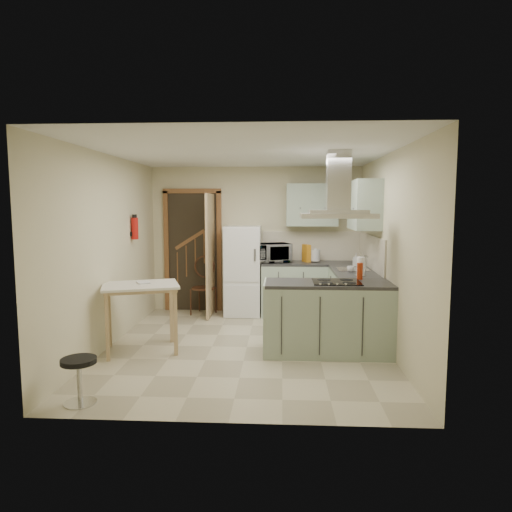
# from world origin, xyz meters

# --- Properties ---
(floor) EXTENTS (4.20, 4.20, 0.00)m
(floor) POSITION_xyz_m (0.00, 0.00, 0.00)
(floor) COLOR beige
(floor) RESTS_ON ground
(ceiling) EXTENTS (4.20, 4.20, 0.00)m
(ceiling) POSITION_xyz_m (0.00, 0.00, 2.50)
(ceiling) COLOR silver
(ceiling) RESTS_ON back_wall
(back_wall) EXTENTS (3.60, 0.00, 3.60)m
(back_wall) POSITION_xyz_m (0.00, 2.10, 1.25)
(back_wall) COLOR beige
(back_wall) RESTS_ON floor
(left_wall) EXTENTS (0.00, 4.20, 4.20)m
(left_wall) POSITION_xyz_m (-1.80, 0.00, 1.25)
(left_wall) COLOR beige
(left_wall) RESTS_ON floor
(right_wall) EXTENTS (0.00, 4.20, 4.20)m
(right_wall) POSITION_xyz_m (1.80, 0.00, 1.25)
(right_wall) COLOR beige
(right_wall) RESTS_ON floor
(doorway) EXTENTS (1.10, 0.12, 2.10)m
(doorway) POSITION_xyz_m (-1.10, 2.07, 1.05)
(doorway) COLOR brown
(doorway) RESTS_ON floor
(fridge) EXTENTS (0.60, 0.60, 1.50)m
(fridge) POSITION_xyz_m (-0.20, 1.80, 0.75)
(fridge) COLOR white
(fridge) RESTS_ON floor
(counter_back) EXTENTS (1.08, 0.60, 0.90)m
(counter_back) POSITION_xyz_m (0.66, 1.80, 0.45)
(counter_back) COLOR #9EB2A0
(counter_back) RESTS_ON floor
(counter_right) EXTENTS (0.60, 1.95, 0.90)m
(counter_right) POSITION_xyz_m (1.50, 1.12, 0.45)
(counter_right) COLOR #9EB2A0
(counter_right) RESTS_ON floor
(splashback) EXTENTS (1.68, 0.02, 0.50)m
(splashback) POSITION_xyz_m (0.96, 2.09, 1.15)
(splashback) COLOR beige
(splashback) RESTS_ON counter_back
(wall_cabinet_back) EXTENTS (0.85, 0.35, 0.70)m
(wall_cabinet_back) POSITION_xyz_m (0.95, 1.93, 1.85)
(wall_cabinet_back) COLOR #9EB2A0
(wall_cabinet_back) RESTS_ON back_wall
(wall_cabinet_right) EXTENTS (0.35, 0.90, 0.70)m
(wall_cabinet_right) POSITION_xyz_m (1.62, 0.85, 1.85)
(wall_cabinet_right) COLOR #9EB2A0
(wall_cabinet_right) RESTS_ON right_wall
(peninsula) EXTENTS (1.55, 0.65, 0.90)m
(peninsula) POSITION_xyz_m (1.02, -0.18, 0.45)
(peninsula) COLOR #9EB2A0
(peninsula) RESTS_ON floor
(hob) EXTENTS (0.58, 0.50, 0.01)m
(hob) POSITION_xyz_m (1.12, -0.18, 0.91)
(hob) COLOR black
(hob) RESTS_ON peninsula
(extractor_hood) EXTENTS (0.90, 0.55, 0.10)m
(extractor_hood) POSITION_xyz_m (1.12, -0.18, 1.72)
(extractor_hood) COLOR silver
(extractor_hood) RESTS_ON ceiling
(sink) EXTENTS (0.45, 0.40, 0.01)m
(sink) POSITION_xyz_m (1.50, 0.95, 0.91)
(sink) COLOR silver
(sink) RESTS_ON counter_right
(fire_extinguisher) EXTENTS (0.10, 0.10, 0.32)m
(fire_extinguisher) POSITION_xyz_m (-1.74, 0.90, 1.50)
(fire_extinguisher) COLOR #B2140F
(fire_extinguisher) RESTS_ON left_wall
(drop_leaf_table) EXTENTS (1.09, 0.95, 0.86)m
(drop_leaf_table) POSITION_xyz_m (-1.32, -0.23, 0.43)
(drop_leaf_table) COLOR tan
(drop_leaf_table) RESTS_ON floor
(bentwood_chair) EXTENTS (0.49, 0.49, 0.89)m
(bentwood_chair) POSITION_xyz_m (-0.87, 1.78, 0.45)
(bentwood_chair) COLOR #481E18
(bentwood_chair) RESTS_ON floor
(stool) EXTENTS (0.38, 0.38, 0.44)m
(stool) POSITION_xyz_m (-1.43, -1.79, 0.22)
(stool) COLOR black
(stool) RESTS_ON floor
(microwave) EXTENTS (0.67, 0.57, 0.32)m
(microwave) POSITION_xyz_m (0.29, 1.77, 1.06)
(microwave) COLOR black
(microwave) RESTS_ON counter_back
(kettle) EXTENTS (0.18, 0.18, 0.23)m
(kettle) POSITION_xyz_m (1.01, 1.82, 1.02)
(kettle) COLOR silver
(kettle) RESTS_ON counter_back
(cereal_box) EXTENTS (0.15, 0.21, 0.29)m
(cereal_box) POSITION_xyz_m (0.86, 1.86, 1.05)
(cereal_box) COLOR orange
(cereal_box) RESTS_ON counter_back
(soap_bottle) EXTENTS (0.11, 0.11, 0.20)m
(soap_bottle) POSITION_xyz_m (1.61, 1.37, 1.00)
(soap_bottle) COLOR silver
(soap_bottle) RESTS_ON counter_right
(paper_towel) EXTENTS (0.13, 0.13, 0.26)m
(paper_towel) POSITION_xyz_m (1.51, 0.36, 1.03)
(paper_towel) COLOR white
(paper_towel) RESTS_ON counter_right
(cup) EXTENTS (0.13, 0.13, 0.08)m
(cup) POSITION_xyz_m (1.43, 0.72, 0.94)
(cup) COLOR white
(cup) RESTS_ON counter_right
(red_bottle) EXTENTS (0.09, 0.09, 0.21)m
(red_bottle) POSITION_xyz_m (1.45, 0.05, 1.01)
(red_bottle) COLOR #BD3410
(red_bottle) RESTS_ON peninsula
(book) EXTENTS (0.22, 0.24, 0.09)m
(book) POSITION_xyz_m (-1.37, -0.18, 0.91)
(book) COLOR #953140
(book) RESTS_ON drop_leaf_table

